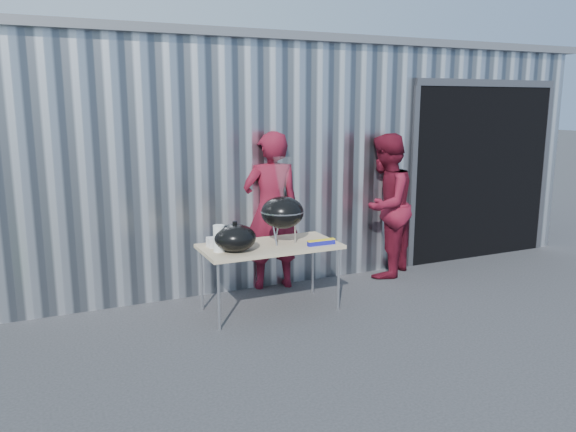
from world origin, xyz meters
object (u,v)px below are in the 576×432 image
person_cook (271,211)px  person_bystander (385,206)px  folding_table (270,248)px  kettle_grill (282,206)px

person_cook → person_bystander: bearing=-177.4°
folding_table → person_cook: bearing=65.9°
kettle_grill → person_bystander: person_bystander is taller
kettle_grill → person_bystander: size_ratio=0.50×
person_cook → person_bystander: 1.56m
person_bystander → folding_table: bearing=-19.9°
kettle_grill → person_cook: bearing=76.4°
kettle_grill → person_bystander: bearing=18.5°
folding_table → person_cook: size_ratio=0.77×
folding_table → kettle_grill: bearing=2.1°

